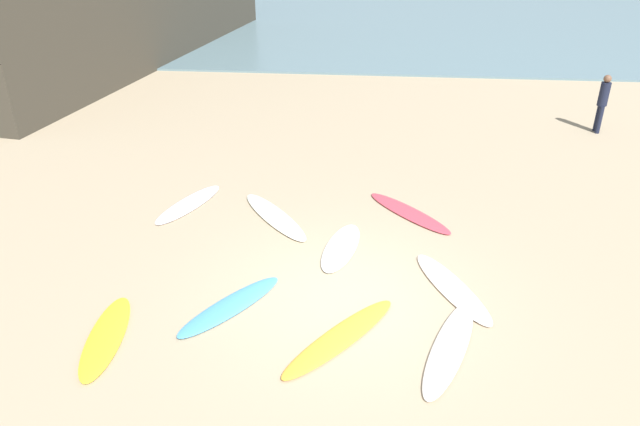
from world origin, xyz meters
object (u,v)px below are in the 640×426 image
Objects in this scene: surfboard_6 at (409,213)px; surfboard_2 at (106,337)px; surfboard_5 at (231,306)px; surfboard_7 at (341,337)px; surfboard_3 at (189,204)px; surfboard_0 at (275,216)px; beachgoer_near at (603,101)px; surfboard_8 at (450,347)px; surfboard_1 at (341,247)px; surfboard_4 at (452,287)px.

surfboard_2 is at bearing 2.08° from surfboard_6.
surfboard_5 is 1.99m from surfboard_7.
surfboard_7 is at bearing 151.82° from surfboard_3.
beachgoer_near reaches higher than surfboard_0.
surfboard_2 is 0.94× the size of surfboard_3.
beachgoer_near reaches higher than surfboard_2.
surfboard_5 reaches higher than surfboard_6.
surfboard_3 is at bearing -19.73° from surfboard_8.
surfboard_0 is 4.69m from surfboard_2.
surfboard_8 is (1.84, -2.81, -0.00)m from surfboard_1.
surfboard_2 is 4.67m from surfboard_3.
surfboard_0 is 4.26m from surfboard_7.
surfboard_2 is at bearing 112.02° from surfboard_3.
beachgoer_near reaches higher than surfboard_1.
beachgoer_near is at bearing -0.61° from surfboard_0.
surfboard_1 is at bearing -55.69° from surfboard_4.
beachgoer_near is (5.16, 8.78, 0.93)m from surfboard_4.
beachgoer_near is at bearing -176.35° from surfboard_6.
surfboard_8 is (-0.20, -1.62, 0.00)m from surfboard_4.
surfboard_4 is (2.04, -1.19, -0.00)m from surfboard_1.
surfboard_2 is at bearing 42.23° from surfboard_7.
surfboard_1 is 0.82× the size of surfboard_4.
surfboard_5 is 13.21m from beachgoer_near.
surfboard_0 is at bearing -30.42° from surfboard_8.
surfboard_3 is (-0.08, 4.67, -0.01)m from surfboard_2.
surfboard_0 is 1.06× the size of surfboard_6.
surfboard_0 reaches higher than surfboard_7.
surfboard_3 is (-2.04, 0.41, -0.01)m from surfboard_0.
surfboard_1 is at bearing 33.74° from surfboard_2.
surfboard_1 is 0.94× the size of surfboard_2.
surfboard_3 is 1.28× the size of beachgoer_near.
surfboard_5 is at bearing -130.51° from surfboard_0.
surfboard_0 is 1.33× the size of surfboard_1.
surfboard_3 is 0.89× the size of surfboard_8.
surfboard_4 is at bearing -70.55° from surfboard_0.
surfboard_1 is 2.72m from surfboard_5.
surfboard_7 is 1.04× the size of surfboard_8.
surfboard_0 reaches higher than surfboard_1.
surfboard_5 is (-1.72, -2.11, 0.00)m from surfboard_1.
surfboard_0 is at bearing -26.69° from surfboard_1.
surfboard_8 is at bearing -25.05° from beachgoer_near.
surfboard_0 is 1.92m from surfboard_1.
surfboard_7 is (-1.22, -4.37, 0.00)m from surfboard_6.
surfboard_0 reaches higher than surfboard_8.
surfboard_0 is at bearing -59.01° from surfboard_4.
surfboard_6 is 1.41× the size of beachgoer_near.
surfboard_4 is at bearing 60.94° from surfboard_6.
surfboard_6 is 8.37m from beachgoer_near.
surfboard_4 is at bearing 48.46° from surfboard_5.
surfboard_7 is at bearing 32.34° from surfboard_6.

